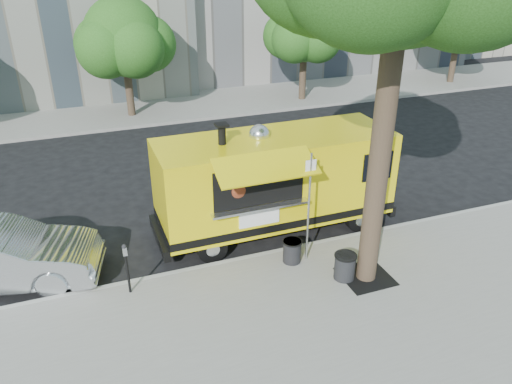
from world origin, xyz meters
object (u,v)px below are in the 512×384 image
(sign_post, at_px, (309,202))
(parking_meter, at_px, (126,263))
(far_tree_d, at_px, (461,17))
(trash_bin_right, at_px, (345,266))
(far_tree_b, at_px, (123,37))
(far_tree_c, at_px, (305,30))
(trash_bin_left, at_px, (292,250))
(food_truck, at_px, (274,180))

(sign_post, distance_m, parking_meter, 4.64)
(far_tree_d, distance_m, trash_bin_right, 22.31)
(far_tree_d, distance_m, sign_post, 21.79)
(far_tree_b, distance_m, parking_meter, 14.48)
(parking_meter, bearing_deg, far_tree_c, 51.34)
(far_tree_b, xyz_separation_m, far_tree_d, (19.00, -0.10, 0.06))
(far_tree_b, height_order, trash_bin_right, far_tree_b)
(far_tree_b, xyz_separation_m, trash_bin_left, (2.15, -14.22, -3.35))
(far_tree_d, height_order, sign_post, far_tree_d)
(sign_post, xyz_separation_m, trash_bin_left, (-0.40, 0.03, -1.37))
(parking_meter, xyz_separation_m, trash_bin_left, (4.15, -0.17, -0.50))
(far_tree_c, height_order, trash_bin_left, far_tree_c)
(far_tree_b, relative_size, food_truck, 0.79)
(far_tree_c, xyz_separation_m, sign_post, (-6.45, -13.95, -1.87))
(food_truck, relative_size, trash_bin_right, 10.38)
(far_tree_b, bearing_deg, trash_bin_right, -78.70)
(far_tree_d, bearing_deg, trash_bin_right, -136.26)
(far_tree_c, bearing_deg, sign_post, -114.81)
(food_truck, height_order, trash_bin_right, food_truck)
(far_tree_c, distance_m, far_tree_d, 10.00)
(trash_bin_left, xyz_separation_m, trash_bin_right, (0.92, -1.12, 0.03))
(trash_bin_left, bearing_deg, parking_meter, 177.63)
(parking_meter, relative_size, food_truck, 0.19)
(parking_meter, bearing_deg, trash_bin_right, -14.34)
(food_truck, xyz_separation_m, trash_bin_right, (0.65, -3.01, -1.11))
(far_tree_c, xyz_separation_m, food_truck, (-6.59, -12.03, -2.10))
(sign_post, relative_size, trash_bin_right, 4.47)
(far_tree_d, bearing_deg, far_tree_b, 179.70)
(far_tree_c, height_order, trash_bin_right, far_tree_c)
(far_tree_b, xyz_separation_m, far_tree_c, (9.00, -0.30, -0.12))
(far_tree_c, relative_size, food_truck, 0.75)
(far_tree_c, distance_m, parking_meter, 17.82)
(far_tree_b, bearing_deg, far_tree_c, -1.91)
(far_tree_d, distance_m, parking_meter, 25.38)
(far_tree_b, xyz_separation_m, sign_post, (2.55, -14.25, -1.98))
(food_truck, bearing_deg, trash_bin_left, -98.10)
(far_tree_b, height_order, sign_post, far_tree_b)
(sign_post, distance_m, trash_bin_left, 1.43)
(parking_meter, bearing_deg, far_tree_b, 81.90)
(far_tree_b, distance_m, far_tree_d, 19.00)
(sign_post, xyz_separation_m, parking_meter, (-4.55, 0.20, -0.87))
(far_tree_c, relative_size, sign_post, 1.74)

